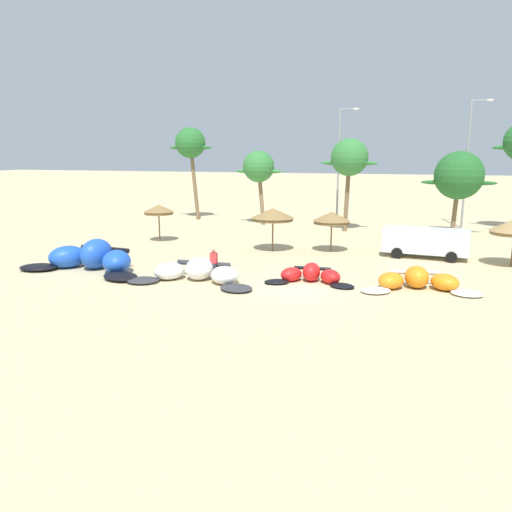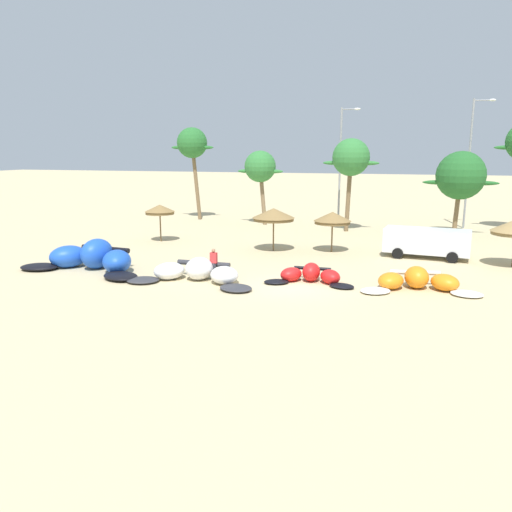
{
  "view_description": "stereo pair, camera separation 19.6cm",
  "coord_description": "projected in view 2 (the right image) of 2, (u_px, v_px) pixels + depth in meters",
  "views": [
    {
      "loc": [
        4.86,
        -23.89,
        6.66
      ],
      "look_at": [
        -2.63,
        2.0,
        1.0
      ],
      "focal_mm": 35.12,
      "sensor_mm": 36.0,
      "label": 1
    },
    {
      "loc": [
        5.04,
        -23.83,
        6.66
      ],
      "look_at": [
        -2.63,
        2.0,
        1.0
      ],
      "focal_mm": 35.12,
      "sensor_mm": 36.0,
      "label": 2
    }
  ],
  "objects": [
    {
      "name": "kite_far_left",
      "position": [
        92.0,
        258.0,
        28.5
      ],
      "size": [
        8.16,
        4.19,
        1.73
      ],
      "color": "black",
      "rests_on": "ground"
    },
    {
      "name": "kite_center",
      "position": [
        418.0,
        281.0,
        24.47
      ],
      "size": [
        5.9,
        3.18,
        1.09
      ],
      "color": "white",
      "rests_on": "ground"
    },
    {
      "name": "beach_umbrella_near_palms",
      "position": [
        333.0,
        218.0,
        33.27
      ],
      "size": [
        2.49,
        2.49,
        2.71
      ],
      "color": "brown",
      "rests_on": "ground"
    },
    {
      "name": "palm_leftmost",
      "position": [
        192.0,
        144.0,
        48.55
      ],
      "size": [
        4.42,
        2.95,
        8.92
      ],
      "color": "brown",
      "rests_on": "ground"
    },
    {
      "name": "lamppost_west_center",
      "position": [
        471.0,
        158.0,
        42.88
      ],
      "size": [
        1.8,
        0.24,
        10.97
      ],
      "color": "gray",
      "rests_on": "ground"
    },
    {
      "name": "person_near_kites",
      "position": [
        214.0,
        263.0,
        26.53
      ],
      "size": [
        0.36,
        0.24,
        1.62
      ],
      "color": "#383842",
      "rests_on": "ground"
    },
    {
      "name": "palm_left_of_gap",
      "position": [
        351.0,
        158.0,
        41.16
      ],
      "size": [
        4.62,
        3.08,
        7.7
      ],
      "color": "brown",
      "rests_on": "ground"
    },
    {
      "name": "kite_left_of_center",
      "position": [
        311.0,
        275.0,
        25.84
      ],
      "size": [
        4.84,
        2.32,
        0.98
      ],
      "color": "black",
      "rests_on": "ground"
    },
    {
      "name": "ground_plane",
      "position": [
        295.0,
        286.0,
        25.13
      ],
      "size": [
        260.0,
        260.0,
        0.0
      ],
      "primitive_type": "plane",
      "color": "#C6B284"
    },
    {
      "name": "beach_umbrella_near_van",
      "position": [
        160.0,
        209.0,
        37.19
      ],
      "size": [
        2.22,
        2.22,
        2.77
      ],
      "color": "brown",
      "rests_on": "ground"
    },
    {
      "name": "parked_van",
      "position": [
        425.0,
        241.0,
        31.73
      ],
      "size": [
        5.39,
        2.68,
        1.84
      ],
      "color": "white",
      "rests_on": "ground"
    },
    {
      "name": "beach_umbrella_middle",
      "position": [
        274.0,
        214.0,
        33.59
      ],
      "size": [
        2.86,
        2.86,
        2.91
      ],
      "color": "brown",
      "rests_on": "ground"
    },
    {
      "name": "palm_left",
      "position": [
        260.0,
        167.0,
        45.41
      ],
      "size": [
        4.29,
        2.86,
        6.72
      ],
      "color": "#7F6647",
      "rests_on": "ground"
    },
    {
      "name": "kite_left",
      "position": [
        196.0,
        273.0,
        26.06
      ],
      "size": [
        7.17,
        3.27,
        1.19
      ],
      "color": "#333338",
      "rests_on": "ground"
    },
    {
      "name": "palm_center_left",
      "position": [
        461.0,
        176.0,
        39.41
      ],
      "size": [
        5.72,
        3.81,
        6.69
      ],
      "color": "brown",
      "rests_on": "ground"
    },
    {
      "name": "lamppost_west",
      "position": [
        341.0,
        162.0,
        44.45
      ],
      "size": [
        1.7,
        0.24,
        10.37
      ],
      "color": "gray",
      "rests_on": "ground"
    }
  ]
}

